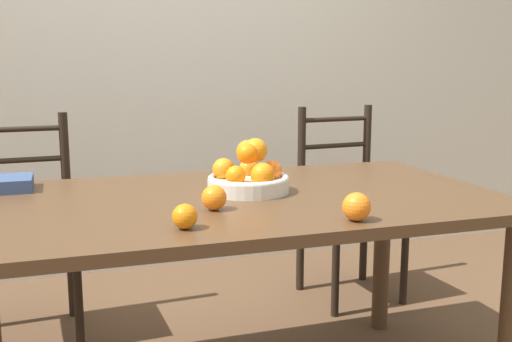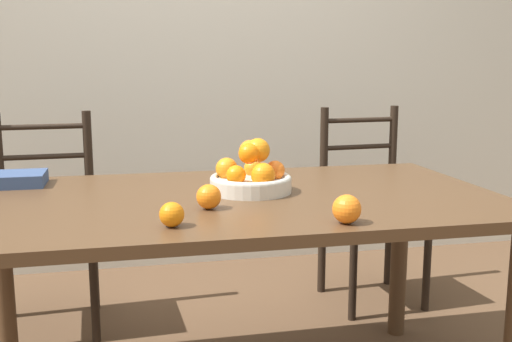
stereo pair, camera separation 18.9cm
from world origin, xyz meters
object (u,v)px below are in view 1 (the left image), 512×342
Objects in this scene: fruit_bowl at (249,176)px; orange_loose_0 at (214,198)px; orange_loose_2 at (185,216)px; chair_left at (23,230)px; chair_right at (348,204)px; orange_loose_1 at (357,207)px; book_stack at (1,184)px.

orange_loose_0 is (-0.17, -0.20, -0.02)m from fruit_bowl.
fruit_bowl is 4.09× the size of orange_loose_2.
chair_left reaches higher than orange_loose_0.
fruit_bowl is 0.26m from orange_loose_0.
chair_left is 1.00× the size of chair_right.
chair_right reaches higher than orange_loose_0.
orange_loose_0 is at bearing -61.42° from chair_left.
orange_loose_1 is 0.08× the size of chair_right.
fruit_bowl reaches higher than orange_loose_1.
orange_loose_0 is 0.78m from book_stack.
orange_loose_1 is 0.39× the size of book_stack.
orange_loose_0 reaches higher than orange_loose_2.
chair_left is (-0.92, 1.19, -0.30)m from orange_loose_1.
book_stack is (-0.95, 0.72, -0.02)m from orange_loose_1.
book_stack is at bearing -96.46° from chair_left.
orange_loose_0 is 1.36m from chair_right.
chair_right is 4.74× the size of book_stack.
fruit_bowl is at bearing 49.89° from orange_loose_0.
fruit_bowl is at bearing -19.91° from book_stack.
chair_left is 4.74× the size of book_stack.
chair_right is at bearing 16.96° from book_stack.
orange_loose_0 reaches higher than book_stack.
chair_right is at bearing 46.02° from orange_loose_0.
orange_loose_0 is 0.37× the size of book_stack.
chair_right is at bearing 47.27° from orange_loose_2.
book_stack is (-0.61, 0.48, -0.01)m from orange_loose_0.
orange_loose_2 is at bearing -53.15° from book_stack.
chair_left and chair_right have the same top height.
book_stack is (-0.03, -0.47, 0.29)m from chair_left.
fruit_bowl reaches higher than orange_loose_0.
orange_loose_1 is at bearing -35.05° from orange_loose_0.
chair_right is at bearing -3.10° from chair_left.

